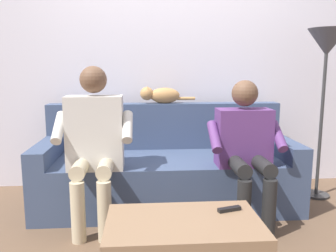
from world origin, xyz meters
name	(u,v)px	position (x,y,z in m)	size (l,w,h in m)	color
ground_plane	(175,241)	(0.00, 0.60, 0.00)	(8.00, 8.00, 0.00)	brown
back_wall	(163,57)	(0.00, -0.69, 1.30)	(4.94, 0.06, 2.60)	silver
couch	(167,170)	(0.00, -0.14, 0.29)	(2.19, 0.86, 0.86)	#3D4C6B
person_left_seated	(246,143)	(-0.57, 0.31, 0.62)	(0.57, 0.54, 1.10)	#5B3370
person_right_seated	(94,138)	(0.57, 0.29, 0.68)	(0.57, 0.49, 1.21)	beige
cat_on_backrest	(160,95)	(0.04, -0.43, 0.94)	(0.52, 0.13, 0.16)	#B7844C
remote_black	(229,209)	(-0.27, 1.01, 0.40)	(0.14, 0.03, 0.02)	black
floor_lamp	(326,52)	(-1.41, -0.16, 1.33)	(0.34, 0.34, 1.53)	#2D2D2D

